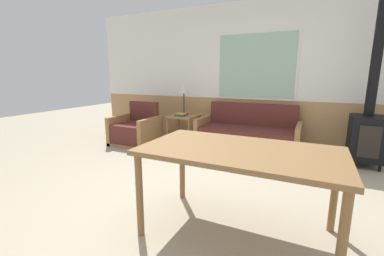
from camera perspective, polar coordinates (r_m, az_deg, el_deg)
name	(u,v)px	position (r m, az deg, el deg)	size (l,w,h in m)	color
ground_plane	(197,200)	(2.95, 1.18, -15.73)	(16.00, 16.00, 0.00)	#B2A58C
wall_back	(255,75)	(5.12, 13.82, 11.42)	(7.20, 0.09, 2.70)	tan
couch	(247,136)	(4.80, 12.18, -1.81)	(1.81, 0.77, 0.83)	#9E7042
armchair	(136,131)	(5.21, -12.42, -0.75)	(0.82, 0.74, 0.82)	#9E7042
side_table	(183,120)	(5.16, -1.93, 1.79)	(0.54, 0.54, 0.56)	#9E7042
table_lamp	(184,91)	(5.19, -1.82, 8.27)	(0.21, 0.21, 0.61)	black
book_stack	(180,115)	(5.07, -2.58, 3.00)	(0.22, 0.17, 0.06)	#2D7F3D
dining_table	(239,158)	(2.17, 10.51, -6.55)	(1.61, 0.89, 0.77)	olive
wood_stove	(368,124)	(4.64, 34.47, 0.67)	(0.45, 0.56, 2.54)	black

